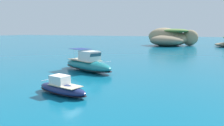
{
  "coord_description": "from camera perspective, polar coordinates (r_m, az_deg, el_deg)",
  "views": [
    {
      "loc": [
        13.63,
        -19.68,
        6.38
      ],
      "look_at": [
        0.44,
        11.16,
        1.4
      ],
      "focal_mm": 35.99,
      "sensor_mm": 36.0,
      "label": 1
    }
  ],
  "objects": [
    {
      "name": "motorboat_teal",
      "position": [
        35.09,
        -6.19,
        -0.31
      ],
      "size": [
        11.13,
        7.3,
        3.36
      ],
      "color": "#19727A",
      "rests_on": "ground"
    },
    {
      "name": "ground_plane",
      "position": [
        24.78,
        -11.22,
        -6.64
      ],
      "size": [
        400.0,
        400.0,
        0.0
      ],
      "primitive_type": "plane",
      "color": "#0C5B7A"
    },
    {
      "name": "islet_large",
      "position": [
        95.32,
        14.38,
        6.23
      ],
      "size": [
        20.95,
        22.28,
        7.2
      ],
      "color": "#9E8966",
      "rests_on": "ground"
    },
    {
      "name": "motorboat_navy",
      "position": [
        22.98,
        -12.6,
        -6.25
      ],
      "size": [
        6.66,
        3.34,
        1.89
      ],
      "color": "navy",
      "rests_on": "ground"
    }
  ]
}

